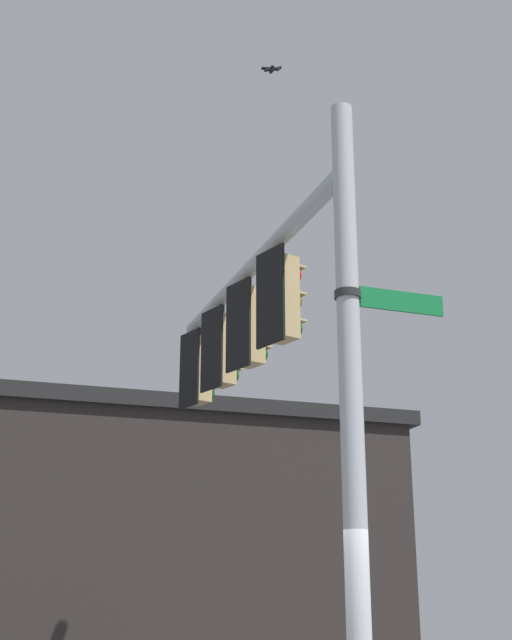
{
  "coord_description": "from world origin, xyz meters",
  "views": [
    {
      "loc": [
        6.27,
        -5.73,
        1.8
      ],
      "look_at": [
        -2.64,
        0.78,
        5.4
      ],
      "focal_mm": 49.72,
      "sensor_mm": 36.0,
      "label": 1
    }
  ],
  "objects_px": {
    "bird_flying": "(272,69)",
    "traffic_light_mid_inner": "(250,327)",
    "traffic_light_mid_outer": "(223,350)",
    "street_name_sign": "(376,298)",
    "traffic_light_nearest_pole": "(283,299)",
    "traffic_light_arm_end": "(200,370)"
  },
  "relations": [
    {
      "from": "traffic_light_nearest_pole",
      "to": "traffic_light_arm_end",
      "type": "relative_size",
      "value": 1.0
    },
    {
      "from": "street_name_sign",
      "to": "bird_flying",
      "type": "bearing_deg",
      "value": 161.81
    },
    {
      "from": "traffic_light_arm_end",
      "to": "traffic_light_mid_inner",
      "type": "bearing_deg",
      "value": -16.43
    },
    {
      "from": "traffic_light_nearest_pole",
      "to": "traffic_light_arm_end",
      "type": "xyz_separation_m",
      "value": [
        -3.48,
        1.03,
        0.0
      ]
    },
    {
      "from": "traffic_light_arm_end",
      "to": "street_name_sign",
      "type": "relative_size",
      "value": 1.1
    },
    {
      "from": "traffic_light_mid_outer",
      "to": "street_name_sign",
      "type": "xyz_separation_m",
      "value": [
        4.17,
        -0.91,
        -0.57
      ]
    },
    {
      "from": "traffic_light_nearest_pole",
      "to": "traffic_light_mid_inner",
      "type": "relative_size",
      "value": 1.0
    },
    {
      "from": "traffic_light_mid_inner",
      "to": "bird_flying",
      "type": "height_order",
      "value": "bird_flying"
    },
    {
      "from": "bird_flying",
      "to": "traffic_light_mid_outer",
      "type": "bearing_deg",
      "value": -174.85
    },
    {
      "from": "traffic_light_mid_inner",
      "to": "street_name_sign",
      "type": "bearing_deg",
      "value": -10.7
    },
    {
      "from": "traffic_light_mid_inner",
      "to": "street_name_sign",
      "type": "distance_m",
      "value": 3.12
    },
    {
      "from": "traffic_light_nearest_pole",
      "to": "bird_flying",
      "type": "distance_m",
      "value": 4.46
    },
    {
      "from": "traffic_light_nearest_pole",
      "to": "street_name_sign",
      "type": "bearing_deg",
      "value": -6.99
    },
    {
      "from": "street_name_sign",
      "to": "bird_flying",
      "type": "distance_m",
      "value": 5.79
    },
    {
      "from": "bird_flying",
      "to": "traffic_light_mid_inner",
      "type": "bearing_deg",
      "value": -82.19
    },
    {
      "from": "traffic_light_mid_inner",
      "to": "traffic_light_mid_outer",
      "type": "height_order",
      "value": "same"
    },
    {
      "from": "traffic_light_arm_end",
      "to": "bird_flying",
      "type": "distance_m",
      "value": 4.79
    },
    {
      "from": "traffic_light_nearest_pole",
      "to": "street_name_sign",
      "type": "relative_size",
      "value": 1.1
    },
    {
      "from": "traffic_light_mid_outer",
      "to": "traffic_light_arm_end",
      "type": "xyz_separation_m",
      "value": [
        -1.16,
        0.34,
        0.0
      ]
    },
    {
      "from": "traffic_light_nearest_pole",
      "to": "bird_flying",
      "type": "xyz_separation_m",
      "value": [
        -1.22,
        0.78,
        4.22
      ]
    },
    {
      "from": "street_name_sign",
      "to": "traffic_light_mid_inner",
      "type": "bearing_deg",
      "value": 169.3
    },
    {
      "from": "traffic_light_nearest_pole",
      "to": "traffic_light_mid_outer",
      "type": "distance_m",
      "value": 2.42
    }
  ]
}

